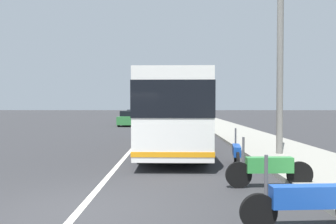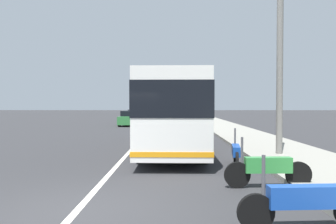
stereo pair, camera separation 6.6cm
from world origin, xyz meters
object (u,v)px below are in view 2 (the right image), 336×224
at_px(coach_bus, 173,109).
at_px(car_oncoming, 131,119).
at_px(motorcycle_nearest_curb, 304,202).
at_px(motorcycle_angled, 268,169).
at_px(car_behind_bus, 170,114).
at_px(car_ahead_same_lane, 175,116).
at_px(utility_pole, 280,45).
at_px(motorcycle_far_end, 236,153).
at_px(car_side_street, 136,116).

bearing_deg(coach_bus, car_oncoming, 14.83).
xyz_separation_m(motorcycle_nearest_curb, car_oncoming, (25.73, 6.21, 0.22)).
relative_size(motorcycle_angled, car_oncoming, 0.52).
height_order(motorcycle_angled, car_oncoming, car_oncoming).
bearing_deg(motorcycle_angled, car_behind_bus, -88.10).
height_order(motorcycle_angled, car_ahead_same_lane, car_ahead_same_lane).
distance_m(car_behind_bus, utility_pole, 36.88).
distance_m(motorcycle_angled, motorcycle_far_end, 2.76).
distance_m(motorcycle_angled, car_side_street, 30.76).
relative_size(motorcycle_angled, car_side_street, 0.55).
bearing_deg(car_oncoming, car_ahead_same_lane, 155.29).
distance_m(car_oncoming, car_side_street, 6.96).
bearing_deg(car_side_street, motorcycle_angled, 12.70).
height_order(coach_bus, car_side_street, coach_bus).
bearing_deg(motorcycle_angled, car_ahead_same_lane, -88.23).
xyz_separation_m(motorcycle_nearest_curb, utility_pole, (7.33, -2.08, 3.95)).
bearing_deg(utility_pole, car_behind_bus, 7.05).
xyz_separation_m(coach_bus, car_side_street, (23.15, 4.34, -1.16)).
height_order(motorcycle_nearest_curb, car_side_street, car_side_street).
height_order(car_oncoming, car_side_street, car_side_street).
bearing_deg(car_ahead_same_lane, motorcycle_nearest_curb, -177.64).
height_order(motorcycle_nearest_curb, utility_pole, utility_pole).
bearing_deg(car_side_street, car_ahead_same_lane, 111.34).
xyz_separation_m(car_behind_bus, car_side_street, (-11.06, 4.05, 0.03)).
relative_size(motorcycle_nearest_curb, car_behind_bus, 0.48).
relative_size(motorcycle_far_end, car_behind_bus, 0.44).
bearing_deg(car_ahead_same_lane, coach_bus, 178.60).
bearing_deg(motorcycle_nearest_curb, car_ahead_same_lane, -90.59).
bearing_deg(car_behind_bus, motorcycle_nearest_curb, -174.37).
distance_m(car_oncoming, car_ahead_same_lane, 9.84).
bearing_deg(motorcycle_far_end, motorcycle_angled, -166.59).
xyz_separation_m(motorcycle_angled, motorcycle_far_end, (2.75, 0.23, -0.03)).
height_order(car_behind_bus, car_side_street, car_side_street).
bearing_deg(motorcycle_angled, car_oncoming, -76.22).
height_order(motorcycle_angled, utility_pole, utility_pole).
distance_m(car_oncoming, utility_pole, 20.53).
bearing_deg(utility_pole, motorcycle_angled, 158.14).
relative_size(coach_bus, car_side_street, 2.70).
height_order(motorcycle_far_end, car_ahead_same_lane, car_ahead_same_lane).
xyz_separation_m(car_oncoming, car_ahead_same_lane, (8.78, -4.45, -0.03)).
bearing_deg(motorcycle_far_end, utility_pole, -39.13).
relative_size(coach_bus, car_ahead_same_lane, 2.69).
xyz_separation_m(car_ahead_same_lane, car_side_street, (-1.83, 4.71, 0.03)).
xyz_separation_m(coach_bus, motorcycle_angled, (-6.87, -2.33, -1.38)).
bearing_deg(motorcycle_nearest_curb, motorcycle_angled, -97.98).
bearing_deg(car_side_street, car_oncoming, 2.33).
xyz_separation_m(motorcycle_nearest_curb, motorcycle_far_end, (5.41, 0.02, -0.02)).
xyz_separation_m(motorcycle_angled, car_behind_bus, (41.08, 2.63, 0.18)).
bearing_deg(car_oncoming, car_side_street, -175.65).
distance_m(car_side_street, utility_pole, 27.02).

